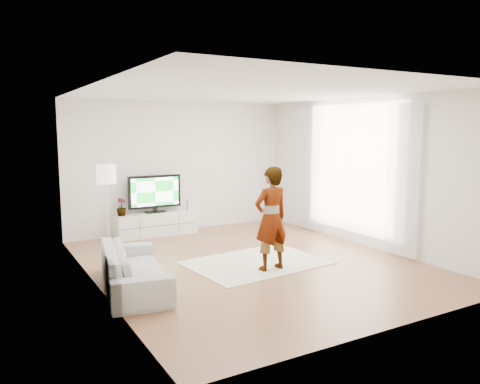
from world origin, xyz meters
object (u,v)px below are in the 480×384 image
television (155,192)px  player (271,219)px  sofa (134,267)px  floor_lamp (106,178)px  rug (257,263)px  media_console (156,224)px

television → player: player is taller
sofa → floor_lamp: size_ratio=1.27×
rug → player: player is taller
player → floor_lamp: bearing=-54.6°
media_console → rug: size_ratio=0.77×
rug → floor_lamp: bearing=134.2°
player → sofa: size_ratio=0.81×
media_console → floor_lamp: 1.82m
television → rug: 3.07m
television → player: (0.73, -3.28, -0.07)m
rug → sofa: size_ratio=1.09×
media_console → floor_lamp: (-1.19, -0.82, 1.10)m
media_console → television: television is taller
rug → player: 0.93m
television → floor_lamp: size_ratio=0.71×
player → television: bearing=-80.3°
television → floor_lamp: (-1.19, -0.85, 0.44)m
floor_lamp → rug: bearing=-45.8°
television → rug: (0.75, -2.84, -0.90)m
media_console → player: (0.73, -3.25, 0.59)m
media_console → rug: (0.75, -2.81, -0.23)m
media_console → player: 3.39m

